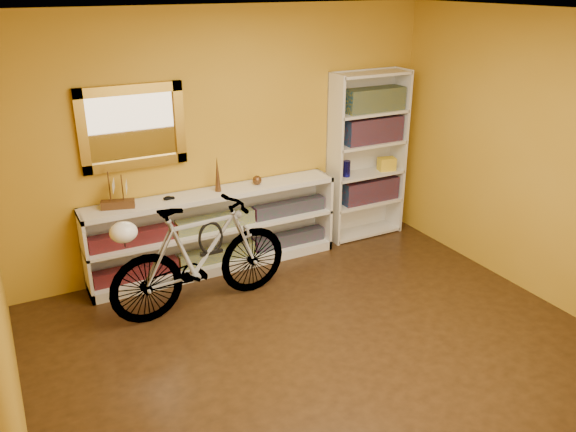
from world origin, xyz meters
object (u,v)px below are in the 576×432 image
bookcase (367,157)px  bicycle (201,256)px  console_unit (215,231)px  helmet (124,232)px

bookcase → bicycle: (-2.24, -0.67, -0.44)m
bookcase → bicycle: size_ratio=1.09×
console_unit → bookcase: bearing=0.8°
bicycle → helmet: size_ratio=7.55×
console_unit → bookcase: bookcase is taller
console_unit → helmet: (-1.04, -0.69, 0.47)m
bookcase → helmet: bearing=-166.2°
helmet → bookcase: bearing=13.8°
bookcase → console_unit: bearing=-179.2°
bicycle → bookcase: bearing=-77.6°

